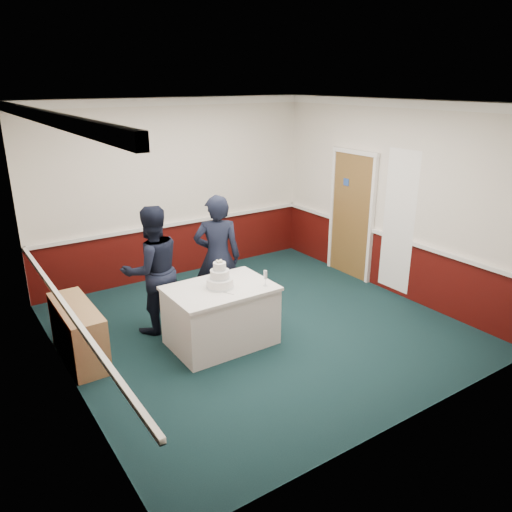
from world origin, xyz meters
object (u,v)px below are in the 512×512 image
wedding_cake (220,279)px  cake_table (221,315)px  champagne_flute (265,276)px  sideboard (79,332)px  cake_knife (226,293)px  person_woman (218,257)px  person_man (153,270)px

wedding_cake → cake_table: bearing=-90.0°
wedding_cake → champagne_flute: (0.50, -0.28, 0.03)m
cake_table → champagne_flute: 0.78m
sideboard → champagne_flute: (2.13, -0.92, 0.58)m
cake_knife → champagne_flute: 0.55m
wedding_cake → champagne_flute: bearing=-29.2°
person_woman → cake_table: bearing=89.6°
wedding_cake → person_man: (-0.55, 0.83, -0.03)m
wedding_cake → champagne_flute: size_ratio=1.78×
champagne_flute → sideboard: bearing=156.6°
cake_table → person_woman: size_ratio=0.73×
sideboard → cake_table: cake_table is taller
sideboard → cake_knife: bearing=-27.8°
wedding_cake → sideboard: bearing=158.5°
cake_table → sideboard: bearing=158.5°
sideboard → champagne_flute: size_ratio=5.85×
person_man → cake_knife: bearing=116.4°
person_man → cake_table: bearing=123.1°
sideboard → champagne_flute: champagne_flute is taller
sideboard → person_woman: 2.08m
champagne_flute → person_woman: person_woman is taller
sideboard → cake_table: 1.75m
person_man → person_woman: person_woman is taller
wedding_cake → person_woman: (0.38, 0.72, -0.00)m
sideboard → person_man: size_ratio=0.69×
cake_knife → person_man: person_man is taller
wedding_cake → person_woman: person_woman is taller
cake_knife → person_man: (-0.52, 1.03, 0.08)m
cake_table → person_woman: bearing=62.4°
sideboard → cake_knife: size_ratio=5.45×
wedding_cake → person_woman: 0.81m
champagne_flute → person_woman: bearing=97.1°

